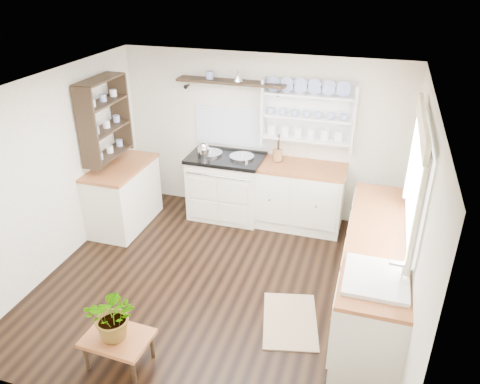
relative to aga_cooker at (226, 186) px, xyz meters
name	(u,v)px	position (x,y,z in m)	size (l,w,h in m)	color
floor	(218,283)	(0.42, -1.57, -0.47)	(4.00, 3.80, 0.01)	black
wall_back	(261,136)	(0.42, 0.33, 0.68)	(4.00, 0.02, 2.30)	beige
wall_right	(415,224)	(2.42, -1.57, 0.68)	(0.02, 3.80, 2.30)	beige
wall_left	(55,173)	(-1.58, -1.57, 0.68)	(0.02, 3.80, 2.30)	beige
ceiling	(213,88)	(0.42, -1.57, 1.83)	(4.00, 3.80, 0.01)	white
window	(416,177)	(2.37, -1.42, 1.09)	(0.08, 1.55, 1.22)	white
aga_cooker	(226,186)	(0.00, 0.00, 0.00)	(1.04, 0.72, 0.96)	#EFE6CF
back_cabinets	(297,195)	(1.02, 0.03, -0.01)	(1.27, 0.63, 0.90)	#EFE5CE
right_cabinets	(374,271)	(2.12, -1.47, -0.01)	(0.62, 2.43, 0.90)	#EFE5CE
belfast_sink	(374,289)	(2.12, -2.22, 0.33)	(0.55, 0.60, 0.45)	white
left_cabinets	(123,195)	(-1.28, -0.67, -0.01)	(0.62, 1.13, 0.90)	#EFE5CE
plate_rack	(309,113)	(1.07, 0.29, 1.08)	(1.20, 0.22, 0.90)	white
high_shelf	(231,83)	(0.02, 0.21, 1.43)	(1.50, 0.29, 0.16)	black
left_shelving	(104,118)	(-1.42, -0.67, 1.08)	(0.28, 0.80, 1.05)	black
kettle	(204,150)	(-0.28, -0.12, 0.56)	(0.17, 0.17, 0.21)	silver
utensil_crock	(277,155)	(0.71, 0.11, 0.51)	(0.13, 0.13, 0.15)	brown
center_table	(118,340)	(-0.06, -2.97, -0.19)	(0.62, 0.46, 0.33)	brown
potted_plant	(114,315)	(-0.06, -2.97, 0.10)	(0.45, 0.39, 0.50)	#3F7233
floor_rug	(290,321)	(1.35, -1.96, -0.47)	(0.55, 0.85, 0.02)	#8C6851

